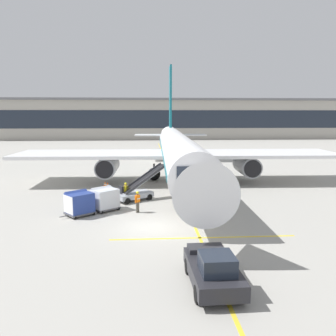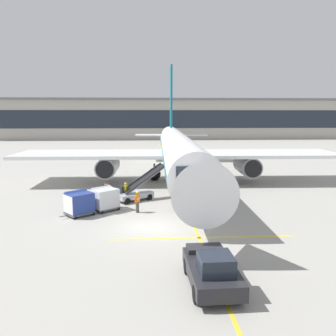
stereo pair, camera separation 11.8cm
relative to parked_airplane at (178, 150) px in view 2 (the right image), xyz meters
name	(u,v)px [view 2 (the right image)]	position (x,y,z in m)	size (l,w,h in m)	color
ground_plane	(149,227)	(-3.49, -16.39, -3.74)	(600.00, 600.00, 0.00)	#9E9B93
parked_airplane	(178,150)	(0.00, 0.00, 0.00)	(37.09, 46.85, 15.75)	white
belt_loader	(136,191)	(-4.59, -8.55, -2.86)	(4.99, 4.03, 3.19)	#A3A8B2
baggage_cart_lead	(105,198)	(-7.06, -11.85, -2.75)	(2.61, 2.51, 1.91)	#515156
baggage_cart_second	(79,203)	(-8.90, -13.18, -2.75)	(2.61, 2.51, 1.91)	#515156
pushback_tug	(212,270)	(-0.63, -25.07, -2.92)	(2.23, 4.46, 1.83)	#232328
ground_crew_by_loader	(137,200)	(-4.36, -12.66, -2.75)	(0.43, 0.46, 1.74)	#514C42
ground_crew_by_carts	(103,198)	(-7.22, -11.82, -2.75)	(0.33, 0.56, 1.74)	#333847
ground_crew_marshaller	(111,196)	(-6.64, -11.05, -2.75)	(0.48, 0.41, 1.74)	#333847
ground_crew_wingwalker	(126,191)	(-5.51, -9.00, -2.75)	(0.42, 0.48, 1.74)	black
safety_cone_engine_keepout	(105,185)	(-8.04, -3.26, -3.36)	(0.69, 0.69, 0.78)	black
safety_cone_wingtip	(108,185)	(-7.76, -3.31, -3.41)	(0.60, 0.60, 0.68)	black
apron_guidance_line_lead_in	(176,183)	(-0.26, -0.89, -3.74)	(0.20, 110.00, 0.01)	yellow
apron_guidance_line_stop_bar	(203,238)	(-0.03, -18.76, -3.74)	(12.00, 0.20, 0.01)	yellow
terminal_building	(169,119)	(4.02, 77.51, 2.61)	(119.60, 22.14, 12.81)	#A8A399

